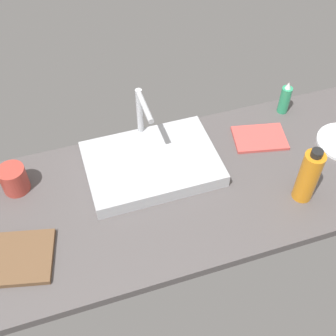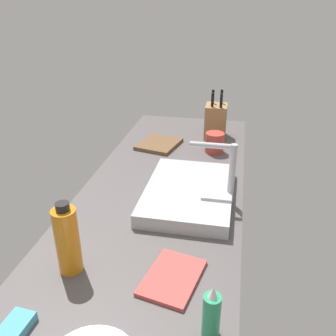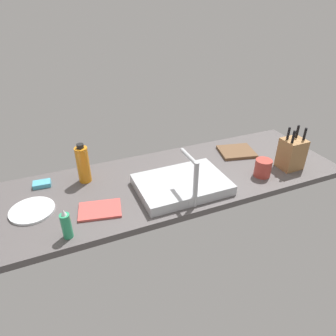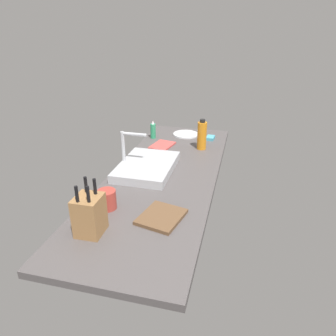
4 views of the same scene
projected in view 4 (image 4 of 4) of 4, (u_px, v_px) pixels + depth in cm
name	position (u px, v px, depth cm)	size (l,w,h in cm)	color
countertop_slab	(164.00, 176.00, 194.10)	(188.90, 64.15, 3.50)	#514C4C
sink_basin	(147.00, 166.00, 196.84)	(46.47, 32.37, 5.23)	#B7BABF
faucet	(127.00, 146.00, 195.11)	(5.50, 16.81, 24.07)	#B7BABF
knife_block	(89.00, 215.00, 135.60)	(12.56, 11.43, 25.04)	#9E7042
cutting_board	(161.00, 217.00, 148.91)	(21.45, 18.43, 1.80)	brown
soap_bottle	(153.00, 130.00, 250.66)	(4.23, 4.23, 14.48)	#2D9966
water_bottle	(202.00, 135.00, 227.33)	(6.78, 6.78, 22.27)	orange
dinner_plate	(186.00, 134.00, 259.88)	(20.74, 20.74, 1.20)	white
dish_towel	(162.00, 145.00, 236.45)	(19.80, 13.90, 1.20)	#CC4C47
coffee_mug	(107.00, 199.00, 155.66)	(9.16, 9.16, 9.85)	#B23D33
dish_sponge	(210.00, 138.00, 249.97)	(9.00, 6.00, 2.40)	#4CA3BC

